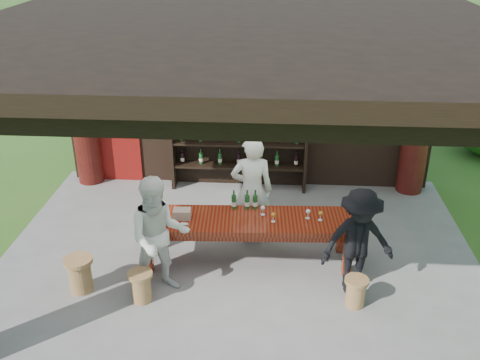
# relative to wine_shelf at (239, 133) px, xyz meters

# --- Properties ---
(ground) EXTENTS (90.00, 90.00, 0.00)m
(ground) POSITION_rel_wine_shelf_xyz_m (0.16, -2.45, -1.15)
(ground) COLOR #2D5119
(ground) RESTS_ON ground
(pavilion) EXTENTS (7.50, 6.00, 3.60)m
(pavilion) POSITION_rel_wine_shelf_xyz_m (0.15, -2.02, 0.98)
(pavilion) COLOR slate
(pavilion) RESTS_ON ground
(wine_shelf) EXTENTS (2.60, 0.39, 2.29)m
(wine_shelf) POSITION_rel_wine_shelf_xyz_m (0.00, 0.00, 0.00)
(wine_shelf) COLOR black
(wine_shelf) RESTS_ON ground
(tasting_table) EXTENTS (3.20, 0.96, 0.75)m
(tasting_table) POSITION_rel_wine_shelf_xyz_m (0.31, -2.53, -0.52)
(tasting_table) COLOR #5E120D
(tasting_table) RESTS_ON ground
(stool_near_left) EXTENTS (0.34, 0.34, 0.45)m
(stool_near_left) POSITION_rel_wine_shelf_xyz_m (-1.09, -3.57, -0.91)
(stool_near_left) COLOR olive
(stool_near_left) RESTS_ON ground
(stool_near_right) EXTENTS (0.33, 0.33, 0.43)m
(stool_near_right) POSITION_rel_wine_shelf_xyz_m (1.82, -3.49, -0.92)
(stool_near_right) COLOR olive
(stool_near_right) RESTS_ON ground
(stool_far_left) EXTENTS (0.40, 0.40, 0.53)m
(stool_far_left) POSITION_rel_wine_shelf_xyz_m (-2.00, -3.41, -0.87)
(stool_far_left) COLOR olive
(stool_far_left) RESTS_ON ground
(host) EXTENTS (0.70, 0.49, 1.82)m
(host) POSITION_rel_wine_shelf_xyz_m (0.34, -1.94, -0.24)
(host) COLOR silver
(host) RESTS_ON ground
(guest_woman) EXTENTS (1.02, 0.90, 1.75)m
(guest_woman) POSITION_rel_wine_shelf_xyz_m (-0.86, -3.31, -0.27)
(guest_woman) COLOR silver
(guest_woman) RESTS_ON ground
(guest_man) EXTENTS (1.12, 0.79, 1.58)m
(guest_man) POSITION_rel_wine_shelf_xyz_m (1.85, -3.14, -0.36)
(guest_man) COLOR black
(guest_man) RESTS_ON ground
(table_bottles) EXTENTS (0.41, 0.10, 0.31)m
(table_bottles) POSITION_rel_wine_shelf_xyz_m (0.25, -2.21, -0.24)
(table_bottles) COLOR #194C1E
(table_bottles) RESTS_ON tasting_table
(table_glasses) EXTENTS (0.92, 0.27, 0.15)m
(table_glasses) POSITION_rel_wine_shelf_xyz_m (0.95, -2.49, -0.32)
(table_glasses) COLOR silver
(table_glasses) RESTS_ON tasting_table
(napkin_basket) EXTENTS (0.27, 0.19, 0.14)m
(napkin_basket) POSITION_rel_wine_shelf_xyz_m (-0.67, -2.57, -0.33)
(napkin_basket) COLOR #BF6672
(napkin_basket) RESTS_ON tasting_table
(shrubs) EXTENTS (14.74, 8.31, 1.36)m
(shrubs) POSITION_rel_wine_shelf_xyz_m (2.48, -1.23, -0.62)
(shrubs) COLOR #194C14
(shrubs) RESTS_ON ground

